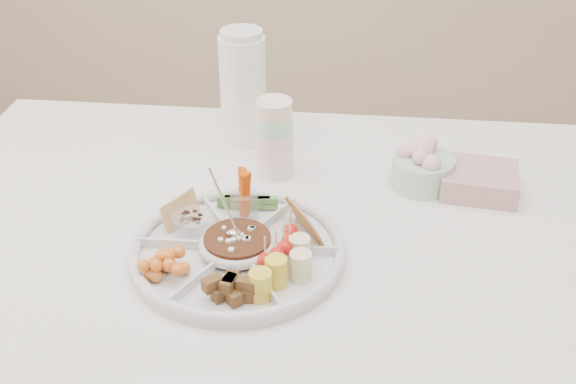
# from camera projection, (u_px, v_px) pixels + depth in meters

# --- Properties ---
(dining_table) EXTENTS (1.52, 1.02, 0.76)m
(dining_table) POSITION_uv_depth(u_px,v_px,m) (287.00, 371.00, 1.58)
(dining_table) COLOR white
(dining_table) RESTS_ON floor
(party_tray) EXTENTS (0.39, 0.39, 0.04)m
(party_tray) POSITION_uv_depth(u_px,v_px,m) (238.00, 247.00, 1.29)
(party_tray) COLOR silver
(party_tray) RESTS_ON dining_table
(bean_dip) EXTENTS (0.12, 0.12, 0.04)m
(bean_dip) POSITION_uv_depth(u_px,v_px,m) (238.00, 244.00, 1.29)
(bean_dip) COLOR brown
(bean_dip) RESTS_ON party_tray
(tortillas) EXTENTS (0.11, 0.11, 0.06)m
(tortillas) POSITION_uv_depth(u_px,v_px,m) (303.00, 220.00, 1.33)
(tortillas) COLOR #BA7A50
(tortillas) RESTS_ON party_tray
(carrot_cucumber) EXTENTS (0.11, 0.11, 0.10)m
(carrot_cucumber) POSITION_uv_depth(u_px,v_px,m) (246.00, 190.00, 1.38)
(carrot_cucumber) COLOR #D34301
(carrot_cucumber) RESTS_ON party_tray
(pita_raisins) EXTENTS (0.11, 0.11, 0.06)m
(pita_raisins) POSITION_uv_depth(u_px,v_px,m) (182.00, 215.00, 1.34)
(pita_raisins) COLOR #B67C49
(pita_raisins) RESTS_ON party_tray
(cherries) EXTENTS (0.10, 0.10, 0.04)m
(cherries) POSITION_uv_depth(u_px,v_px,m) (167.00, 261.00, 1.24)
(cherries) COLOR gold
(cherries) RESTS_ON party_tray
(granola_chunks) EXTENTS (0.09, 0.09, 0.04)m
(granola_chunks) POSITION_uv_depth(u_px,v_px,m) (226.00, 288.00, 1.17)
(granola_chunks) COLOR brown
(granola_chunks) RESTS_ON party_tray
(banana_tomato) EXTENTS (0.13, 0.13, 0.10)m
(banana_tomato) POSITION_uv_depth(u_px,v_px,m) (298.00, 256.00, 1.21)
(banana_tomato) COLOR #EDDB85
(banana_tomato) RESTS_ON party_tray
(cup_stack) EXTENTS (0.09, 0.09, 0.23)m
(cup_stack) POSITION_uv_depth(u_px,v_px,m) (274.00, 127.00, 1.49)
(cup_stack) COLOR silver
(cup_stack) RESTS_ON dining_table
(thermos) EXTENTS (0.12, 0.12, 0.27)m
(thermos) POSITION_uv_depth(u_px,v_px,m) (243.00, 86.00, 1.61)
(thermos) COLOR white
(thermos) RESTS_ON dining_table
(flower_bowl) EXTENTS (0.15, 0.15, 0.10)m
(flower_bowl) POSITION_uv_depth(u_px,v_px,m) (423.00, 165.00, 1.49)
(flower_bowl) COLOR #A8DCBA
(flower_bowl) RESTS_ON dining_table
(napkin_stack) EXTENTS (0.17, 0.15, 0.05)m
(napkin_stack) POSITION_uv_depth(u_px,v_px,m) (479.00, 181.00, 1.48)
(napkin_stack) COLOR #BD8C94
(napkin_stack) RESTS_ON dining_table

